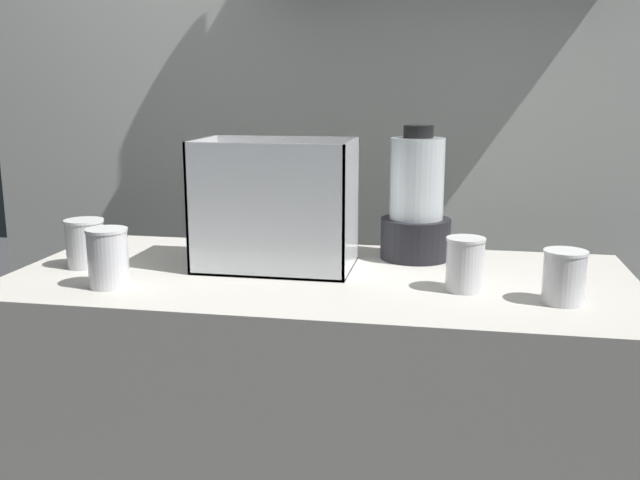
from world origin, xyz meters
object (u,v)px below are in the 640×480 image
blender_pitcher (416,205)px  juice_cup_beet_middle (465,268)px  juice_cup_beet_far_left (85,246)px  juice_cup_orange_left (108,260)px  juice_cup_pomegranate_right (564,280)px  carrot_display_bin (274,226)px

blender_pitcher → juice_cup_beet_middle: 0.30m
juice_cup_beet_far_left → juice_cup_orange_left: bearing=-48.2°
juice_cup_beet_far_left → juice_cup_pomegranate_right: juice_cup_beet_far_left is taller
juice_cup_beet_far_left → juice_cup_pomegranate_right: size_ratio=1.07×
juice_cup_beet_far_left → juice_cup_beet_middle: 0.88m
juice_cup_pomegranate_right → juice_cup_orange_left: bearing=-176.6°
juice_cup_beet_middle → juice_cup_beet_far_left: bearing=177.4°
juice_cup_beet_middle → blender_pitcher: bearing=113.6°
blender_pitcher → juice_cup_beet_far_left: size_ratio=2.88×
juice_cup_orange_left → juice_cup_beet_middle: juice_cup_orange_left is taller
juice_cup_orange_left → juice_cup_beet_middle: 0.75m
blender_pitcher → juice_cup_pomegranate_right: blender_pitcher is taller
juice_cup_beet_far_left → juice_cup_beet_middle: size_ratio=1.00×
blender_pitcher → juice_cup_orange_left: 0.73m
blender_pitcher → juice_cup_beet_far_left: bearing=-163.2°
juice_cup_beet_middle → carrot_display_bin: bearing=164.6°
blender_pitcher → juice_cup_beet_far_left: 0.80m
juice_cup_pomegranate_right → juice_cup_beet_far_left: bearing=175.0°
juice_cup_orange_left → juice_cup_pomegranate_right: 0.93m
blender_pitcher → juice_cup_pomegranate_right: 0.45m
blender_pitcher → juice_cup_beet_middle: blender_pitcher is taller
blender_pitcher → juice_cup_pomegranate_right: size_ratio=3.07×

